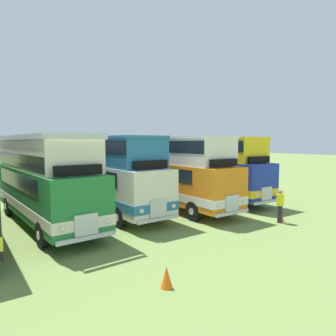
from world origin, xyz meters
TOP-DOWN VIEW (x-y plane):
  - bus_sixth_in_row at (3.85, 0.12)m, footprint 2.63×10.36m
  - bus_seventh_in_row at (7.71, 0.40)m, footprint 2.77×9.80m
  - bus_eighth_in_row at (11.57, -0.08)m, footprint 3.09×11.45m
  - bus_ninth_in_row at (15.42, -0.01)m, footprint 3.14×10.42m
  - cone_near_end at (4.59, -9.11)m, footprint 0.36×0.36m
  - cone_mid_row at (13.78, -7.02)m, footprint 0.36×0.36m
  - marshal_person at (13.50, -7.14)m, footprint 0.36×0.24m

SIDE VIEW (x-z plane):
  - cone_near_end at x=4.59m, z-range 0.00..0.63m
  - cone_mid_row at x=13.78m, z-range 0.00..0.69m
  - marshal_person at x=13.50m, z-range 0.02..1.75m
  - bus_sixth_in_row at x=3.85m, z-range 0.10..4.62m
  - bus_seventh_in_row at x=7.71m, z-range 0.22..4.71m
  - bus_ninth_in_row at x=15.42m, z-range 0.22..4.71m
  - bus_eighth_in_row at x=11.57m, z-range 0.23..4.72m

